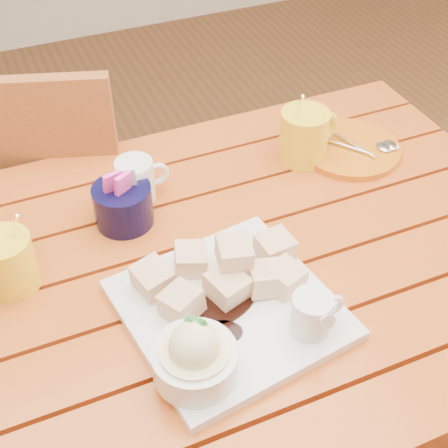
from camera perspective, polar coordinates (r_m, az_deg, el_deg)
name	(u,v)px	position (r m, az deg, el deg)	size (l,w,h in m)	color
table	(211,307)	(1.10, -1.23, -7.64)	(1.20, 0.79, 0.75)	#B04716
dessert_plate	(225,314)	(0.91, 0.05, -8.19)	(0.33, 0.33, 0.12)	white
coffee_mug_left	(6,263)	(1.01, -19.30, -3.38)	(0.12, 0.08, 0.14)	yellow
coffee_mug_right	(305,135)	(1.22, 7.40, 8.09)	(0.13, 0.09, 0.16)	yellow
cream_pitcher	(137,179)	(1.13, -7.98, 4.07)	(0.10, 0.08, 0.08)	white
sugar_caddy	(123,204)	(1.08, -9.21, 1.82)	(0.10, 0.10, 0.11)	black
orange_saucer	(351,148)	(1.28, 11.50, 6.80)	(0.20, 0.20, 0.02)	orange
chair_far	(39,209)	(1.54, -16.54, 1.29)	(0.55, 0.55, 0.92)	brown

